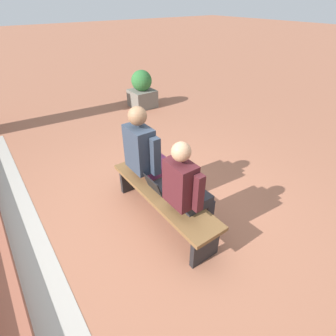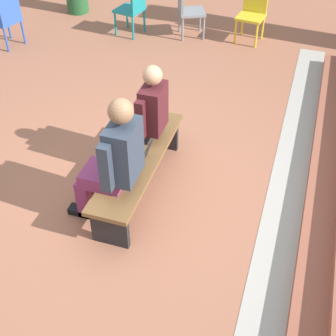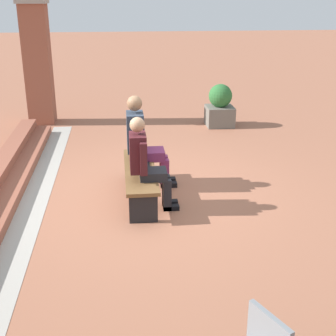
# 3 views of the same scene
# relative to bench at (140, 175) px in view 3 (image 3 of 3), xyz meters

# --- Properties ---
(ground_plane) EXTENTS (60.00, 60.00, 0.00)m
(ground_plane) POSITION_rel_bench_xyz_m (0.07, -0.05, -0.35)
(ground_plane) COLOR #9E6047
(concrete_strip) EXTENTS (8.00, 0.40, 0.01)m
(concrete_strip) POSITION_rel_bench_xyz_m (-0.00, 1.54, -0.35)
(concrete_strip) COLOR #A8A399
(concrete_strip) RESTS_ON ground
(brick_pillar_right_of_steps) EXTENTS (0.64, 0.64, 2.69)m
(brick_pillar_right_of_steps) POSITION_rel_bench_xyz_m (4.44, 2.03, 1.00)
(brick_pillar_right_of_steps) COLOR #93513D
(brick_pillar_right_of_steps) RESTS_ON ground
(bench) EXTENTS (1.80, 0.44, 0.45)m
(bench) POSITION_rel_bench_xyz_m (0.00, 0.00, 0.00)
(bench) COLOR brown
(bench) RESTS_ON ground
(person_student) EXTENTS (0.53, 0.66, 1.32)m
(person_student) POSITION_rel_bench_xyz_m (-0.39, -0.07, 0.35)
(person_student) COLOR #232328
(person_student) RESTS_ON ground
(person_adult) EXTENTS (0.59, 0.75, 1.43)m
(person_adult) POSITION_rel_bench_xyz_m (0.44, -0.07, 0.40)
(person_adult) COLOR #7F2D5B
(person_adult) RESTS_ON ground
(laptop) EXTENTS (0.32, 0.29, 0.21)m
(laptop) POSITION_rel_bench_xyz_m (0.08, 0.01, 0.15)
(laptop) COLOR black
(laptop) RESTS_ON bench
(planter) EXTENTS (0.60, 0.60, 0.94)m
(planter) POSITION_rel_bench_xyz_m (3.74, -1.97, 0.08)
(planter) COLOR #6B665B
(planter) RESTS_ON ground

